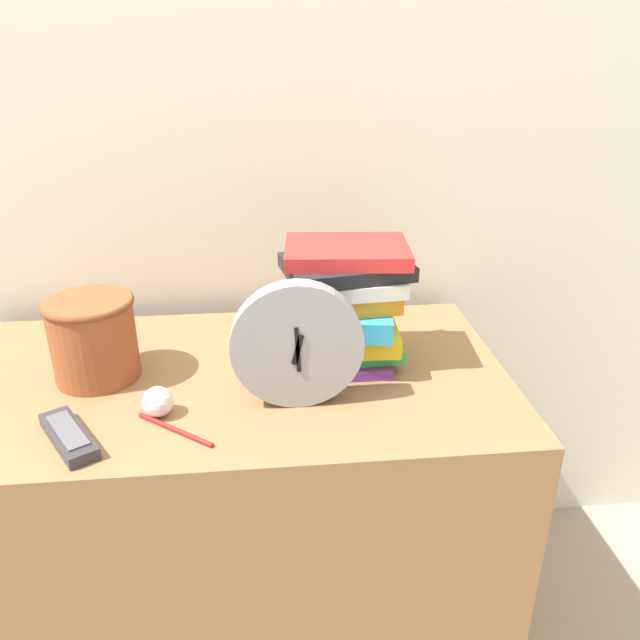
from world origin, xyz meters
name	(u,v)px	position (x,y,z in m)	size (l,w,h in m)	color
wall_back	(213,79)	(0.00, 0.65, 1.20)	(6.00, 0.04, 2.40)	silver
desk	(233,519)	(0.00, 0.29, 0.35)	(1.07, 0.58, 0.70)	olive
desk_clock	(297,345)	(0.14, 0.17, 0.81)	(0.22, 0.04, 0.22)	#99999E
book_stack	(344,305)	(0.23, 0.31, 0.82)	(0.25, 0.20, 0.24)	#7A3899
basket	(93,336)	(-0.23, 0.30, 0.78)	(0.16, 0.16, 0.16)	#994C28
tv_remote	(69,436)	(-0.23, 0.10, 0.71)	(0.12, 0.15, 0.02)	#333338
crumpled_paper_ball	(158,402)	(-0.10, 0.16, 0.73)	(0.05, 0.05, 0.05)	white
pen	(175,429)	(-0.07, 0.11, 0.71)	(0.13, 0.11, 0.01)	#B21E1E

